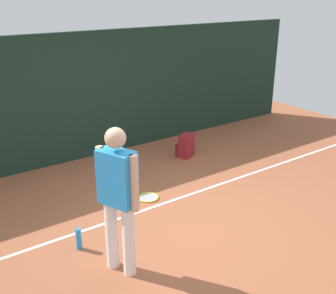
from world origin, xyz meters
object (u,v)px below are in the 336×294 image
Objects in this scene: tennis_racket at (147,197)px; water_bottle at (79,239)px; tennis_player at (118,193)px; backpack at (186,146)px.

water_bottle is (-1.37, -0.64, 0.13)m from tennis_racket.
tennis_racket is 2.16× the size of water_bottle.
tennis_player is 1.96m from tennis_racket.
tennis_racket is at bearing -64.02° from tennis_player.
tennis_racket is at bearing 24.92° from water_bottle.
water_bottle is at bearing -99.90° from tennis_racket.
tennis_racket is 1.52m from water_bottle.
water_bottle is at bearing -2.44° from tennis_player.
tennis_player reaches higher than water_bottle.
backpack reaches higher than tennis_racket.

